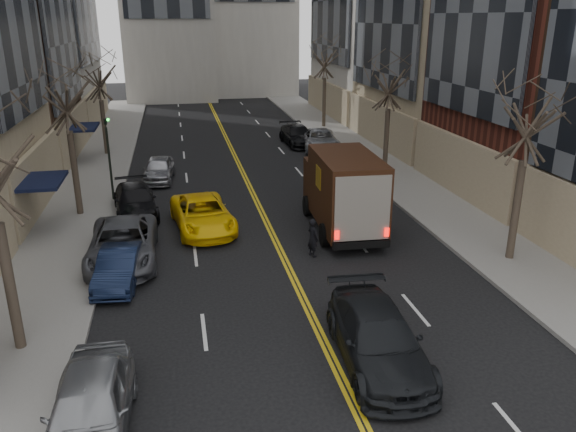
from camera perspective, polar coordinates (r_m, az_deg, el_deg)
name	(u,v)px	position (r m, az deg, el deg)	size (l,w,h in m)	color
sidewalk_left	(94,177)	(35.97, -19.12, 3.77)	(4.00, 66.00, 0.15)	slate
sidewalk_right	(377,162)	(37.89, 8.98, 5.39)	(4.00, 66.00, 0.15)	slate
tree_lf_mid	(63,78)	(27.97, -21.91, 12.85)	(3.20, 3.20, 8.91)	#382D23
tree_lf_far	(98,67)	(40.83, -18.77, 14.12)	(3.20, 3.20, 8.12)	#382D23
tree_rt_near	(532,98)	(22.57, 23.56, 10.96)	(3.20, 3.20, 8.71)	#382D23
tree_rt_mid	(390,71)	(34.96, 10.35, 14.29)	(3.20, 3.20, 8.32)	#382D23
tree_rt_far	(325,48)	(49.16, 3.80, 16.67)	(3.20, 3.20, 9.11)	#382D23
traffic_signal	(108,149)	(30.30, -17.78, 6.46)	(0.29, 0.26, 4.70)	black
ups_truck	(343,192)	(25.29, 5.62, 2.48)	(2.94, 6.70, 3.61)	black
observer_sedan	(378,338)	(16.20, 9.12, -12.15)	(2.47, 5.44, 1.54)	black
taxi	(203,214)	(25.84, -8.66, 0.19)	(2.44, 5.28, 1.47)	yellow
pedestrian	(313,238)	(22.70, 2.53, -2.21)	(0.58, 0.38, 1.60)	black
parked_lf_a	(90,407)	(14.31, -19.48, -17.85)	(1.86, 4.62, 1.57)	#95979C
parked_lf_b	(119,267)	(21.38, -16.78, -4.97)	(1.36, 3.89, 1.28)	#101A35
parked_lf_c	(123,244)	(23.07, -16.45, -2.72)	(2.59, 5.62, 1.56)	#4E4F56
parked_lf_d	(135,201)	(28.55, -15.27, 1.51)	(1.95, 4.80, 1.39)	black
parked_lf_e	(159,169)	(34.17, -13.01, 4.67)	(1.68, 4.17, 1.42)	#A1A2A9
parked_rt_a	(356,170)	(33.25, 6.97, 4.65)	(1.54, 4.42, 1.46)	#47484E
parked_rt_b	(320,140)	(41.23, 3.27, 7.72)	(2.49, 5.40, 1.50)	#B5B8BD
parked_rt_c	(298,135)	(42.96, 1.00, 8.20)	(2.04, 5.03, 1.46)	black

